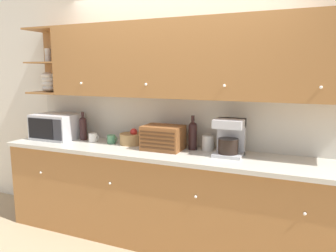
% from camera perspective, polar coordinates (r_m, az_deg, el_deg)
% --- Properties ---
extents(ground_plane, '(24.00, 24.00, 0.00)m').
position_cam_1_polar(ground_plane, '(3.81, 1.33, -17.23)').
color(ground_plane, tan).
extents(wall_back, '(5.86, 0.06, 2.60)m').
position_cam_1_polar(wall_back, '(3.46, 1.60, 2.62)').
color(wall_back, silver).
rests_on(wall_back, ground_plane).
extents(counter_unit, '(3.48, 0.64, 0.95)m').
position_cam_1_polar(counter_unit, '(3.36, -0.64, -12.16)').
color(counter_unit, '#A36B38').
rests_on(counter_unit, ground_plane).
extents(backsplash_panel, '(3.46, 0.01, 0.51)m').
position_cam_1_polar(backsplash_panel, '(3.44, 1.37, 0.95)').
color(backsplash_panel, beige).
rests_on(backsplash_panel, counter_unit).
extents(upper_cabinets, '(3.46, 0.37, 0.73)m').
position_cam_1_polar(upper_cabinets, '(3.19, 2.95, 11.45)').
color(upper_cabinets, '#A36B38').
rests_on(upper_cabinets, backsplash_panel).
extents(microwave, '(0.50, 0.39, 0.29)m').
position_cam_1_polar(microwave, '(3.97, -18.80, -0.06)').
color(microwave, silver).
rests_on(microwave, counter_unit).
extents(wine_bottle, '(0.08, 0.08, 0.32)m').
position_cam_1_polar(wine_bottle, '(3.81, -14.56, -0.21)').
color(wine_bottle, black).
rests_on(wine_bottle, counter_unit).
extents(mug, '(0.10, 0.09, 0.10)m').
position_cam_1_polar(mug, '(3.69, -12.91, -1.97)').
color(mug, silver).
rests_on(mug, counter_unit).
extents(mug_blue_second, '(0.10, 0.09, 0.09)m').
position_cam_1_polar(mug_blue_second, '(3.58, -9.80, -2.28)').
color(mug_blue_second, '#4C845B').
rests_on(mug_blue_second, counter_unit).
extents(fruit_basket, '(0.26, 0.26, 0.17)m').
position_cam_1_polar(fruit_basket, '(3.51, -6.27, -2.17)').
color(fruit_basket, '#A87F4C').
rests_on(fruit_basket, counter_unit).
extents(bread_box, '(0.39, 0.29, 0.24)m').
position_cam_1_polar(bread_box, '(3.23, -0.86, -2.04)').
color(bread_box, brown).
rests_on(bread_box, counter_unit).
extents(second_wine_bottle, '(0.08, 0.08, 0.34)m').
position_cam_1_polar(second_wine_bottle, '(3.23, 4.32, -1.45)').
color(second_wine_bottle, black).
rests_on(second_wine_bottle, counter_unit).
extents(storage_canister, '(0.12, 0.12, 0.16)m').
position_cam_1_polar(storage_canister, '(3.23, 6.96, -2.87)').
color(storage_canister, silver).
rests_on(storage_canister, counter_unit).
extents(coffee_maker, '(0.26, 0.25, 0.34)m').
position_cam_1_polar(coffee_maker, '(3.05, 10.65, -1.95)').
color(coffee_maker, '#B7B7BC').
rests_on(coffee_maker, counter_unit).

